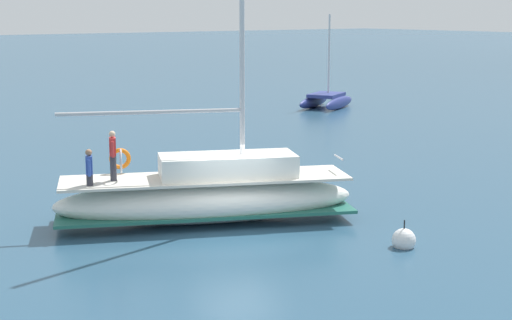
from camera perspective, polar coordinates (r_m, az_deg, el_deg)
The scene contains 4 objects.
ground_plane at distance 23.87m, azimuth -1.27°, elevation -5.37°, with size 400.00×400.00×0.00m, color #284C66.
main_sailboat at distance 24.93m, azimuth -3.54°, elevation -2.54°, with size 6.24×9.71×11.72m.
moored_sloop_near at distance 54.51m, azimuth 5.18°, elevation 4.42°, with size 4.51×5.60×6.45m.
mooring_buoy at distance 22.80m, azimuth 10.79°, elevation -5.80°, with size 0.69×0.69×0.95m.
Camera 1 is at (18.76, -13.16, 6.69)m, focal length 54.53 mm.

